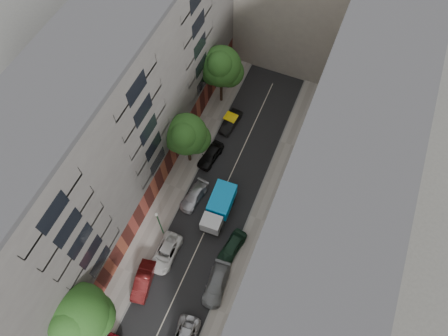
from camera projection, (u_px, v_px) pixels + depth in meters
The scene contains 19 objects.
ground at pixel (218, 204), 46.77m from camera, with size 120.00×120.00×0.00m, color #4C4C49.
road_surface at pixel (218, 204), 46.76m from camera, with size 8.00×44.00×0.02m, color black.
sidewalk_left at pixel (175, 187), 47.72m from camera, with size 3.00×44.00×0.15m, color gray.
sidewalk_right at pixel (262, 220), 45.68m from camera, with size 3.00×44.00×0.15m, color gray.
building_left at pixel (115, 125), 40.07m from camera, with size 8.00×44.00×20.00m, color #4D4A48.
building_right at pixel (328, 201), 35.98m from camera, with size 8.00×44.00×20.00m, color #B2A58B.
tarp_truck at pixel (219, 207), 44.93m from camera, with size 2.55×5.92×2.69m.
car_left_1 at pixel (143, 281), 41.66m from camera, with size 1.57×4.49×1.48m, color #4C0F0F.
car_left_2 at pixel (166, 253), 43.19m from camera, with size 2.22×4.82×1.34m, color silver.
car_left_3 at pixel (194, 196), 46.54m from camera, with size 1.79×4.39×1.27m, color #BBBABF.
car_left_4 at pixel (210, 155), 49.15m from camera, with size 1.73×4.29×1.46m, color black.
car_left_5 at pixel (231, 122), 51.64m from camera, with size 1.44×4.13×1.36m, color black.
car_right_1 at pixel (216, 284), 41.52m from camera, with size 2.00×4.91×1.43m, color slate.
car_right_2 at pixel (232, 247), 43.47m from camera, with size 1.72×4.28×1.46m, color black.
tree_near at pixel (78, 317), 35.30m from camera, with size 5.96×5.78×8.52m.
tree_mid at pixel (187, 136), 44.71m from camera, with size 5.11×4.81×8.16m.
tree_far at pixel (221, 68), 48.58m from camera, with size 5.32×5.05×9.20m.
lamp_post at pixel (159, 222), 41.79m from camera, with size 0.36×0.36×5.56m.
pedestrian at pixel (291, 164), 48.18m from camera, with size 0.66×0.43×1.80m, color black.
Camera 1 is at (8.00, -17.36, 42.89)m, focal length 32.00 mm.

